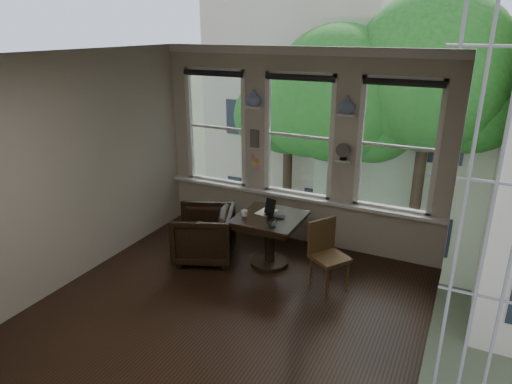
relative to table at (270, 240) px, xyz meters
The scene contains 25 objects.
ground 1.31m from the table, 88.51° to the right, with size 4.50×4.50×0.00m, color black.
ceiling 2.91m from the table, 88.51° to the right, with size 4.50×4.50×0.00m, color silver.
wall_back 1.50m from the table, 88.14° to the left, with size 4.50×4.50×0.00m, color #BDB0A1.
wall_front 3.68m from the table, 89.47° to the right, with size 4.50×4.50×0.00m, color #BDB0A1.
wall_left 2.78m from the table, 150.57° to the right, with size 4.50×4.50×0.00m, color #BDB0A1.
wall_right 2.84m from the table, 28.72° to the right, with size 4.50×4.50×0.00m, color #BDB0A1.
window_left 2.18m from the table, 144.82° to the left, with size 1.10×0.12×1.90m, color white, non-canonical shape.
window_center 1.66m from the table, 88.14° to the left, with size 1.10×0.12×1.90m, color white, non-canonical shape.
window_right 2.23m from the table, 33.98° to the left, with size 1.10×0.12×1.90m, color white, non-canonical shape.
shelf_left 2.06m from the table, 127.61° to the left, with size 0.26×0.16×0.03m, color white.
shelf_right 2.09m from the table, 49.89° to the left, with size 0.26×0.16×0.03m, color white.
intercom 1.69m from the table, 126.70° to the left, with size 0.14×0.06×0.28m, color #59544F.
sticky_notes 1.46m from the table, 126.55° to the left, with size 0.16×0.01×0.24m, color pink, non-canonical shape.
desk_fan 1.64m from the table, 49.25° to the left, with size 0.20×0.20×0.24m, color #59544F, non-canonical shape.
vase_left 2.18m from the table, 127.61° to the left, with size 0.24×0.24×0.25m, color white.
vase_right 2.20m from the table, 49.89° to the left, with size 0.24×0.24×0.25m, color white.
table is the anchor object (origin of this frame).
armchair_left 0.98m from the table, 163.72° to the right, with size 0.83×0.86×0.78m, color black.
cushion_red 0.98m from the table, 163.72° to the right, with size 0.45×0.45×0.06m, color maroon.
side_chair_right 1.01m from the table, 15.33° to the right, with size 0.42×0.42×0.92m, color #422E17, non-canonical shape.
laptop 0.39m from the table, 17.58° to the right, with size 0.29×0.19×0.02m, color black.
mug 0.55m from the table, 155.05° to the right, with size 0.09×0.09×0.09m, color white.
drinking_glass 0.56m from the table, 61.11° to the right, with size 0.14×0.14×0.11m, color white.
tablet 0.50m from the table, 112.40° to the left, with size 0.16×0.02×0.22m, color black.
papers 0.41m from the table, 132.23° to the left, with size 0.22×0.30×0.00m, color silver.
Camera 1 is at (2.38, -4.14, 3.26)m, focal length 32.00 mm.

